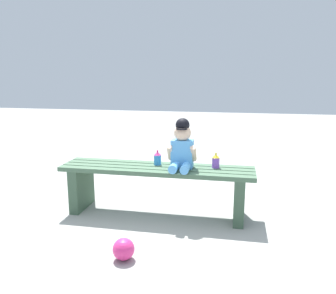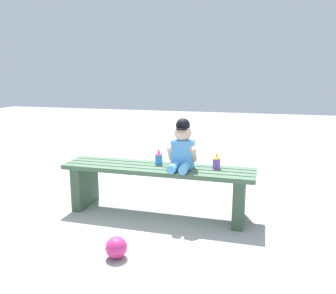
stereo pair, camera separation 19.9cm
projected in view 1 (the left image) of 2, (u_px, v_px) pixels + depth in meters
ground_plane at (157, 213)px, 2.90m from camera, size 16.00×16.00×0.00m
park_bench at (157, 182)px, 2.84m from camera, size 1.58×0.35×0.41m
child_figure at (182, 147)px, 2.73m from camera, size 0.23×0.27×0.40m
sippy_cup_left at (158, 158)px, 2.87m from camera, size 0.06×0.06×0.12m
sippy_cup_right at (216, 161)px, 2.77m from camera, size 0.06×0.06×0.12m
toy_ball at (124, 249)px, 2.16m from camera, size 0.14×0.14×0.14m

